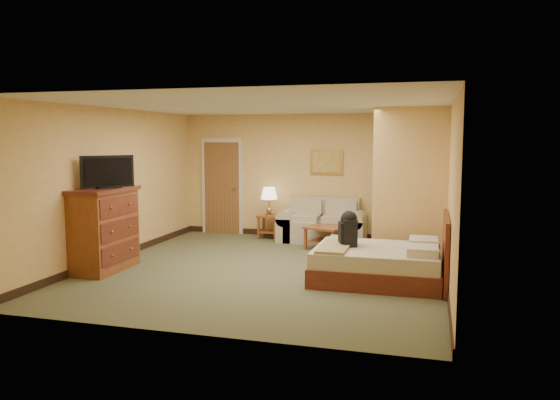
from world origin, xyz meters
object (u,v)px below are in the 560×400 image
(dresser, at_px, (104,229))
(bed, at_px, (382,263))
(loveseat, at_px, (322,228))
(coffee_table, at_px, (326,233))

(dresser, relative_size, bed, 0.69)
(dresser, distance_m, bed, 4.35)
(loveseat, distance_m, coffee_table, 0.73)
(dresser, height_order, bed, dresser)
(coffee_table, height_order, bed, bed)
(coffee_table, bearing_deg, bed, -59.80)
(bed, bearing_deg, dresser, -173.24)
(loveseat, relative_size, dresser, 1.33)
(dresser, bearing_deg, coffee_table, 40.60)
(loveseat, distance_m, dresser, 4.40)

